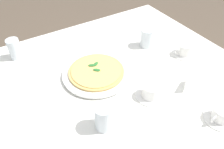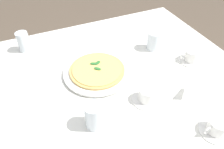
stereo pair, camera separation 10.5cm
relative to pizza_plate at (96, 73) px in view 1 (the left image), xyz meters
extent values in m
cube|color=white|center=(-0.11, 0.11, -0.02)|extent=(1.22, 1.22, 0.02)
cube|color=white|center=(-0.11, -0.49, -0.17)|extent=(1.22, 0.01, 0.28)
cube|color=white|center=(-0.71, 0.11, -0.17)|extent=(0.01, 1.22, 0.28)
cylinder|color=brown|center=(-0.62, -0.40, -0.39)|extent=(0.06, 0.06, 0.72)
cylinder|color=brown|center=(0.40, -0.40, -0.39)|extent=(0.06, 0.06, 0.72)
cylinder|color=white|center=(0.00, 0.00, -0.01)|extent=(0.20, 0.20, 0.01)
cylinder|color=white|center=(0.00, 0.00, 0.00)|extent=(0.33, 0.33, 0.01)
cylinder|color=#DBAD60|center=(0.00, 0.00, 0.01)|extent=(0.27, 0.27, 0.01)
cylinder|color=#EAC66B|center=(0.00, 0.00, 0.02)|extent=(0.24, 0.24, 0.00)
ellipsoid|color=#2D7533|center=(0.00, 0.00, 0.02)|extent=(0.04, 0.04, 0.01)
ellipsoid|color=#2D7533|center=(-0.02, -0.04, 0.02)|extent=(0.04, 0.03, 0.01)
ellipsoid|color=#2D7533|center=(0.00, -0.04, 0.02)|extent=(0.04, 0.03, 0.01)
cylinder|color=white|center=(-0.14, 0.25, -0.01)|extent=(0.13, 0.13, 0.01)
cylinder|color=white|center=(-0.14, 0.25, 0.02)|extent=(0.08, 0.08, 0.06)
torus|color=white|center=(-0.19, 0.25, 0.03)|extent=(0.04, 0.01, 0.03)
cylinder|color=black|center=(-0.14, 0.25, 0.05)|extent=(0.07, 0.07, 0.00)
cylinder|color=white|center=(-0.49, 0.10, -0.01)|extent=(0.13, 0.13, 0.01)
cylinder|color=white|center=(-0.49, 0.10, 0.02)|extent=(0.08, 0.08, 0.06)
torus|color=white|center=(-0.44, 0.10, 0.03)|extent=(0.04, 0.01, 0.03)
cylinder|color=black|center=(-0.49, 0.10, 0.05)|extent=(0.07, 0.07, 0.00)
cylinder|color=white|center=(-0.30, 0.49, -0.01)|extent=(0.13, 0.13, 0.01)
cylinder|color=white|center=(-0.30, 0.49, 0.02)|extent=(0.08, 0.08, 0.05)
torus|color=white|center=(-0.25, 0.49, 0.02)|extent=(0.04, 0.01, 0.03)
cylinder|color=black|center=(-0.30, 0.49, 0.04)|extent=(0.07, 0.07, 0.00)
cylinder|color=white|center=(-0.37, -0.07, 0.04)|extent=(0.07, 0.07, 0.10)
cylinder|color=silver|center=(-0.37, -0.07, 0.03)|extent=(0.07, 0.07, 0.08)
cylinder|color=white|center=(0.30, -0.35, 0.04)|extent=(0.06, 0.06, 0.11)
cylinder|color=silver|center=(0.30, -0.35, 0.03)|extent=(0.06, 0.06, 0.09)
cylinder|color=white|center=(0.12, 0.28, 0.05)|extent=(0.07, 0.07, 0.11)
cylinder|color=silver|center=(0.12, 0.28, 0.02)|extent=(0.06, 0.06, 0.06)
cube|color=white|center=(-0.32, 0.29, 0.02)|extent=(0.08, 0.04, 0.06)
camera|label=1|loc=(0.35, 0.72, 0.71)|focal=35.11mm
camera|label=2|loc=(0.26, 0.77, 0.71)|focal=35.11mm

